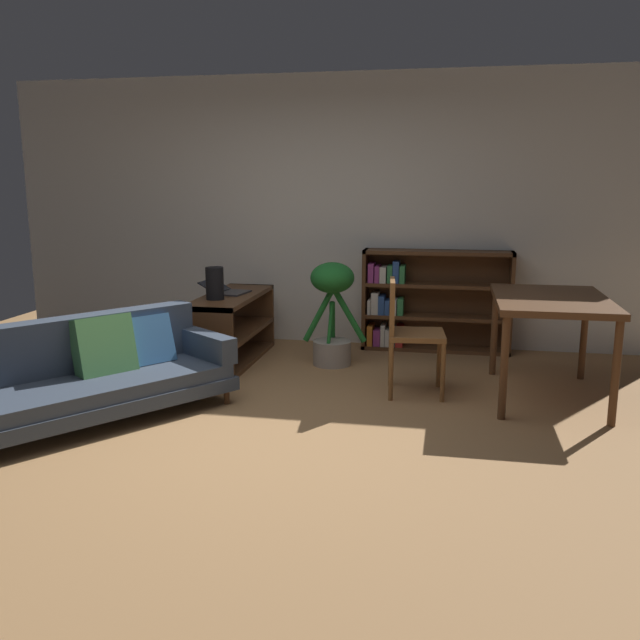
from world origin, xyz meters
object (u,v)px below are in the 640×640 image
Objects in this scene: dining_table at (551,308)px; dining_chair_near at (407,329)px; potted_floor_plant at (332,307)px; bookshelf at (425,301)px; fabric_couch at (83,375)px; media_console at (232,329)px; open_laptop at (227,290)px; desk_speaker at (215,283)px.

dining_table is 1.38× the size of dining_chair_near.
potted_floor_plant is 0.65× the size of bookshelf.
fabric_couch reaches higher than media_console.
potted_floor_plant is (1.00, -0.02, -0.12)m from open_laptop.
bookshelf is at bearing 31.07° from desk_speaker.
dining_chair_near is at bearing -23.70° from open_laptop.
bookshelf is (-0.99, 1.40, -0.22)m from dining_table.
potted_floor_plant is 1.03m from dining_chair_near.
fabric_couch is 2.32× the size of dining_chair_near.
desk_speaker is 0.31× the size of dining_chair_near.
fabric_couch is 2.23× the size of potted_floor_plant.
media_console is at bearing 78.48° from desk_speaker.
dining_chair_near reaches higher than open_laptop.
dining_table is 1.09m from dining_chair_near.
desk_speaker is (0.01, -0.34, 0.12)m from open_laptop.
media_console is 2.98× the size of open_laptop.
fabric_couch is 2.43m from dining_chair_near.
bookshelf is (0.08, 1.50, -0.04)m from dining_chair_near.
dining_table is (2.79, -0.31, -0.06)m from desk_speaker.
open_laptop is 0.36m from desk_speaker.
dining_table is (1.79, -0.63, 0.18)m from potted_floor_plant.
dining_table reaches higher than media_console.
fabric_couch is 1.79m from media_console.
desk_speaker is 1.79m from dining_chair_near.
potted_floor_plant is (1.00, 0.32, -0.24)m from desk_speaker.
open_laptop is at bearing -157.68° from bookshelf.
media_console is 1.94m from bookshelf.
potted_floor_plant is 1.04× the size of dining_chair_near.
potted_floor_plant is at bearing 3.22° from media_console.
dining_table is (3.26, 1.13, 0.38)m from fabric_couch.
potted_floor_plant is at bearing -1.39° from open_laptop.
dining_chair_near is at bearing -22.24° from media_console.
media_console is at bearing 73.09° from fabric_couch.
potted_floor_plant reaches higher than open_laptop.
dining_table is 1.73m from bookshelf.
potted_floor_plant is 1.11m from bookshelf.
desk_speaker is (-0.05, -0.26, 0.46)m from media_console.
open_laptop is 1.01m from potted_floor_plant.
dining_table reaches higher than fabric_couch.
bookshelf reaches higher than dining_table.
open_laptop is (-0.06, 0.08, 0.35)m from media_console.
potted_floor_plant reaches higher than fabric_couch.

